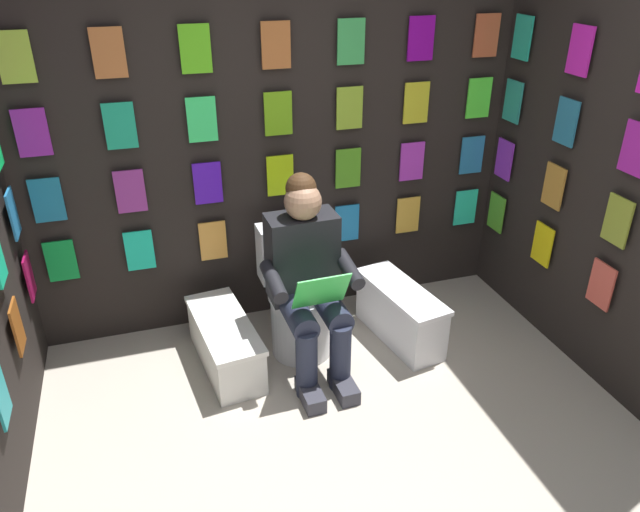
% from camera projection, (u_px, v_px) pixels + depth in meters
% --- Properties ---
extents(display_wall_back, '(3.21, 0.14, 2.28)m').
position_uv_depth(display_wall_back, '(276.00, 150.00, 3.75)').
color(display_wall_back, black).
rests_on(display_wall_back, ground).
extents(display_wall_left, '(0.14, 1.95, 2.28)m').
position_uv_depth(display_wall_left, '(601.00, 177.00, 3.31)').
color(display_wall_left, black).
rests_on(display_wall_left, ground).
extents(toilet, '(0.41, 0.56, 0.77)m').
position_uv_depth(toilet, '(298.00, 300.00, 3.71)').
color(toilet, white).
rests_on(toilet, ground).
extents(person_reading, '(0.53, 0.69, 1.19)m').
position_uv_depth(person_reading, '(309.00, 279.00, 3.39)').
color(person_reading, black).
rests_on(person_reading, ground).
extents(comic_longbox_near, '(0.38, 0.79, 0.31)m').
position_uv_depth(comic_longbox_near, '(225.00, 343.00, 3.59)').
color(comic_longbox_near, white).
rests_on(comic_longbox_near, ground).
extents(comic_longbox_far, '(0.37, 0.76, 0.37)m').
position_uv_depth(comic_longbox_far, '(400.00, 313.00, 3.83)').
color(comic_longbox_far, silver).
rests_on(comic_longbox_far, ground).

